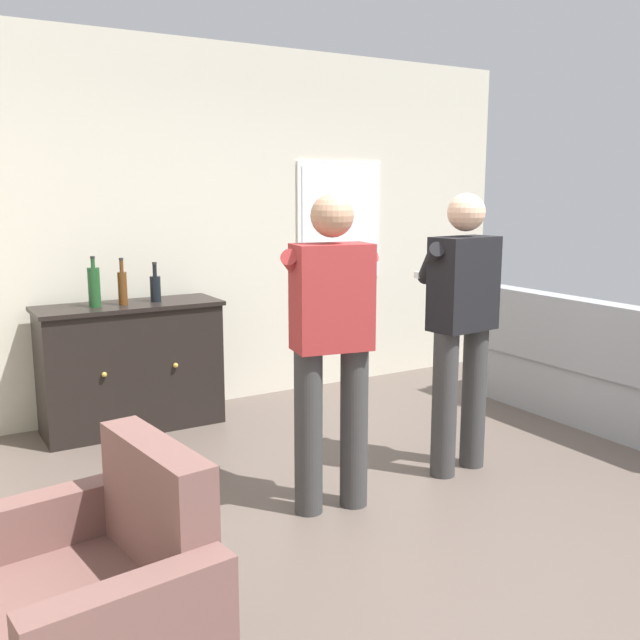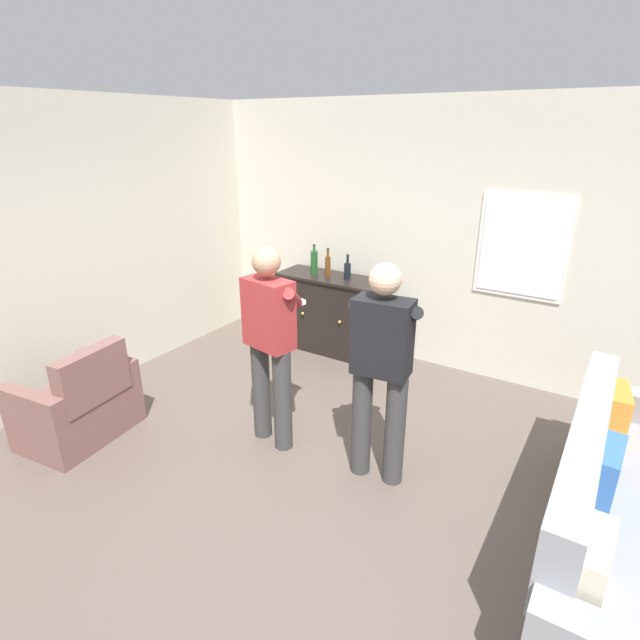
% 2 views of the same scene
% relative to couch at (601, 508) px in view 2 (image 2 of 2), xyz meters
% --- Properties ---
extents(ground, '(10.40, 10.40, 0.00)m').
position_rel_couch_xyz_m(ground, '(-1.96, -0.55, -0.36)').
color(ground, brown).
extents(wall_back_with_window, '(5.20, 0.15, 2.80)m').
position_rel_couch_xyz_m(wall_back_with_window, '(-1.94, 2.11, 1.04)').
color(wall_back_with_window, beige).
rests_on(wall_back_with_window, ground).
extents(wall_side_left, '(0.12, 5.20, 2.80)m').
position_rel_couch_xyz_m(wall_side_left, '(-4.62, -0.55, 1.04)').
color(wall_side_left, beige).
rests_on(wall_side_left, ground).
extents(couch, '(0.57, 2.45, 0.93)m').
position_rel_couch_xyz_m(couch, '(0.00, 0.00, 0.00)').
color(couch, gray).
rests_on(couch, ground).
extents(armchair, '(0.74, 0.95, 0.85)m').
position_rel_couch_xyz_m(armchair, '(-3.85, -0.93, -0.07)').
color(armchair, brown).
rests_on(armchair, ground).
extents(sideboard_cabinet, '(1.28, 0.49, 0.91)m').
position_rel_couch_xyz_m(sideboard_cabinet, '(-2.96, 1.75, 0.10)').
color(sideboard_cabinet, black).
rests_on(sideboard_cabinet, ground).
extents(bottle_wine_green, '(0.08, 0.08, 0.28)m').
position_rel_couch_xyz_m(bottle_wine_green, '(-2.76, 1.75, 0.65)').
color(bottle_wine_green, black).
rests_on(bottle_wine_green, sideboard_cabinet).
extents(bottle_liquor_amber, '(0.08, 0.08, 0.35)m').
position_rel_couch_xyz_m(bottle_liquor_amber, '(-3.19, 1.73, 0.69)').
color(bottle_liquor_amber, '#1E4C23').
rests_on(bottle_liquor_amber, sideboard_cabinet).
extents(bottle_spirits_clear, '(0.06, 0.06, 0.33)m').
position_rel_couch_xyz_m(bottle_spirits_clear, '(-3.00, 1.72, 0.68)').
color(bottle_spirits_clear, '#593314').
rests_on(bottle_spirits_clear, sideboard_cabinet).
extents(person_standing_left, '(0.55, 0.51, 1.68)m').
position_rel_couch_xyz_m(person_standing_left, '(-2.42, -0.09, 0.58)').
color(person_standing_left, '#383838').
rests_on(person_standing_left, ground).
extents(person_standing_right, '(0.55, 0.50, 1.68)m').
position_rel_couch_xyz_m(person_standing_right, '(-1.48, -0.03, 0.58)').
color(person_standing_right, '#383838').
rests_on(person_standing_right, ground).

